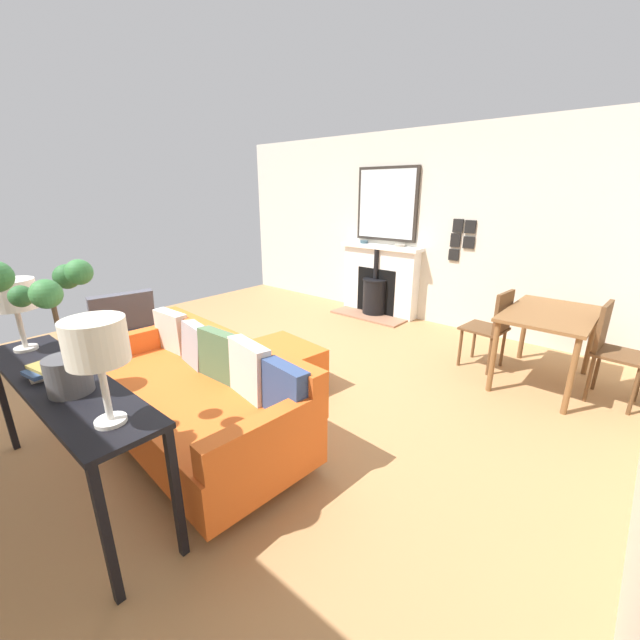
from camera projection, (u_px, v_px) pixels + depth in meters
name	position (u px, v px, depth m)	size (l,w,h in m)	color
ground_plane	(254.00, 379.00, 3.98)	(5.84, 6.21, 0.01)	#A87A4C
wall_left	(405.00, 228.00, 5.67)	(0.12, 6.21, 2.61)	beige
fireplace	(378.00, 284.00, 5.95)	(0.60, 1.28, 1.05)	#93664C
mirror_over_mantel	(387.00, 204.00, 5.68)	(0.04, 0.98, 1.03)	#2D2823
mantel_bowl_near	(364.00, 242.00, 5.97)	(0.12, 0.12, 0.05)	#334C56
mantel_bowl_far	(400.00, 245.00, 5.59)	(0.15, 0.15, 0.04)	#9E9384
sofa	(196.00, 395.00, 2.96)	(1.04, 2.10, 0.82)	#B2B2B7
ottoman	(278.00, 364.00, 3.73)	(0.75, 0.79, 0.41)	#B2B2B7
armchair_accent	(121.00, 323.00, 4.15)	(0.77, 0.70, 0.84)	brown
console_table	(64.00, 393.00, 2.26)	(0.39, 1.79, 0.79)	black
table_lamp_near_end	(13.00, 297.00, 2.53)	(0.27, 0.27, 0.48)	beige
table_lamp_far_end	(96.00, 345.00, 1.69)	(0.26, 0.26, 0.50)	white
potted_plant	(55.00, 327.00, 1.97)	(0.45, 0.47, 0.72)	#4C4C51
book_stack	(53.00, 368.00, 2.30)	(0.29, 0.23, 0.07)	beige
dining_table	(549.00, 322.00, 3.71)	(1.12, 0.72, 0.73)	brown
dining_chair_near_fireplace	(493.00, 324.00, 4.05)	(0.44, 0.44, 0.86)	brown
dining_chair_by_back_wall	(611.00, 345.00, 3.44)	(0.43, 0.43, 0.89)	brown
photo_gallery_row	(461.00, 238.00, 5.10)	(0.02, 0.32, 0.54)	black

